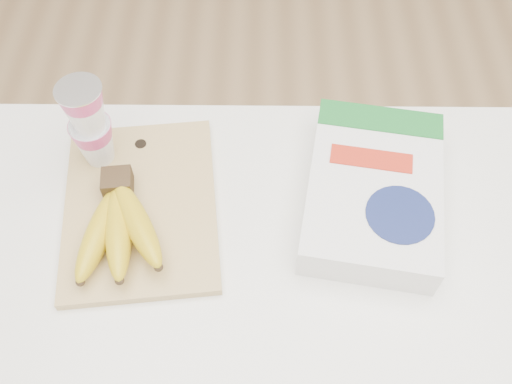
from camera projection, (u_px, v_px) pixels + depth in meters
room at (315, 64)px, 0.46m from camera, size 4.00×4.00×4.00m
table at (278, 381)px, 1.22m from camera, size 1.17×0.78×0.88m
cutting_board at (141, 206)px, 0.94m from camera, size 0.28×0.36×0.02m
bananas at (118, 225)px, 0.88m from camera, size 0.16×0.21×0.07m
yogurt_stack at (89, 123)px, 0.91m from camera, size 0.08×0.07×0.17m
cereal_box at (373, 190)px, 0.93m from camera, size 0.26×0.34×0.07m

